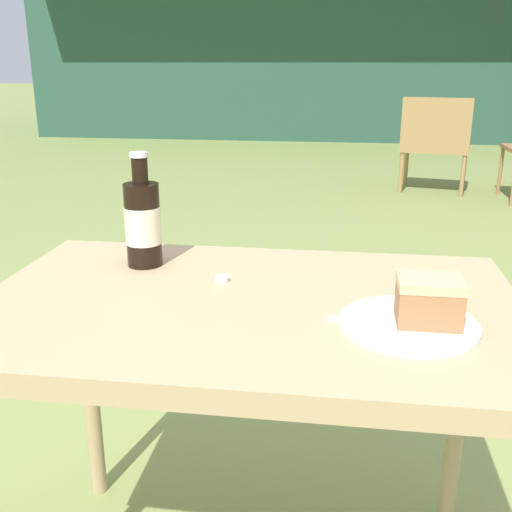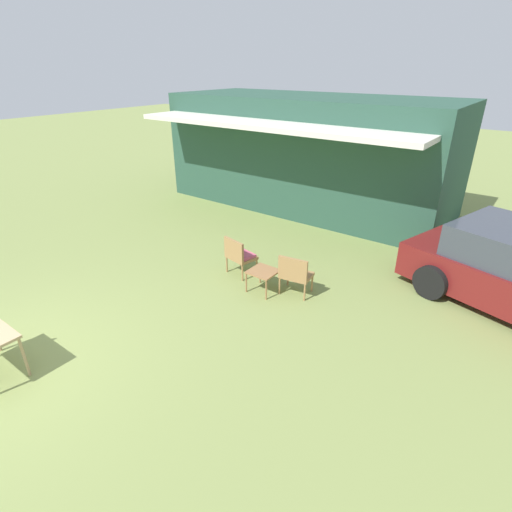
# 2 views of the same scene
# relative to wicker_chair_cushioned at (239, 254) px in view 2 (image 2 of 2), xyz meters

# --- Properties ---
(cabin_building) EXTENTS (8.26, 4.46, 3.15)m
(cabin_building) POSITION_rel_wicker_chair_cushioned_xyz_m (-1.24, 4.89, 1.13)
(cabin_building) COLOR #284C3D
(cabin_building) RESTS_ON ground_plane
(wicker_chair_cushioned) EXTENTS (0.64, 0.55, 0.81)m
(wicker_chair_cushioned) POSITION_rel_wicker_chair_cushioned_xyz_m (0.00, 0.00, 0.00)
(wicker_chair_cushioned) COLOR #9E7547
(wicker_chair_cushioned) RESTS_ON ground_plane
(wicker_chair_plain) EXTENTS (0.62, 0.52, 0.81)m
(wicker_chair_plain) POSITION_rel_wicker_chair_cushioned_xyz_m (1.34, -0.02, 0.01)
(wicker_chair_plain) COLOR #9E7547
(wicker_chair_plain) RESTS_ON ground_plane
(garden_side_table) EXTENTS (0.51, 0.50, 0.44)m
(garden_side_table) POSITION_rel_wicker_chair_cushioned_xyz_m (0.79, -0.26, -0.07)
(garden_side_table) COLOR #996B42
(garden_side_table) RESTS_ON ground_plane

